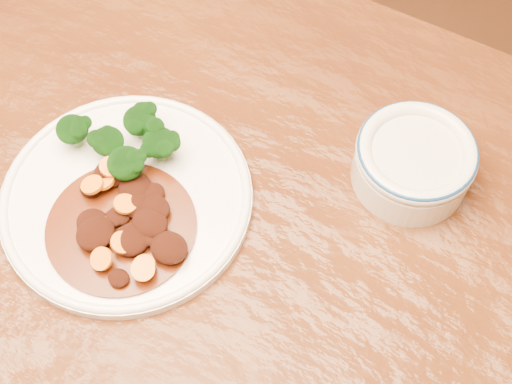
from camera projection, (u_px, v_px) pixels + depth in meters
The scene contains 5 objects.
dining_table at pixel (103, 237), 0.88m from camera, with size 1.57×1.02×0.75m.
dinner_plate at pixel (126, 197), 0.80m from camera, with size 0.29×0.29×0.02m.
broccoli_florets at pixel (122, 141), 0.80m from camera, with size 0.13×0.10×0.05m.
mince_stew at pixel (126, 216), 0.78m from camera, with size 0.17×0.17×0.03m.
dip_bowl at pixel (414, 161), 0.80m from camera, with size 0.14×0.14×0.06m.
Camera 1 is at (0.38, -0.22, 1.45)m, focal length 50.00 mm.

